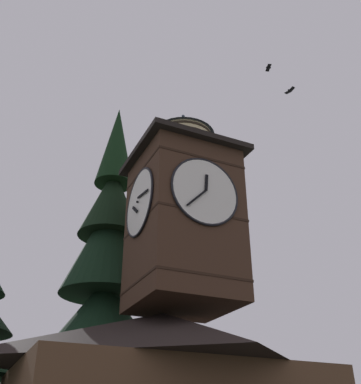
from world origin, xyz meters
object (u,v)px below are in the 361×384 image
clock_tower (183,211)px  moon (182,332)px  flying_bird_low (268,68)px  pine_tree_behind (104,306)px  flying_bird_high (290,91)px

clock_tower → moon: clock_tower is taller
clock_tower → flying_bird_low: 10.52m
pine_tree_behind → clock_tower: bearing=111.3°
pine_tree_behind → moon: (-16.99, -27.81, 5.27)m
flying_bird_high → flying_bird_low: bearing=-17.2°
clock_tower → flying_bird_high: (-5.78, 1.15, 7.81)m
moon → flying_bird_low: size_ratio=3.51×
pine_tree_behind → flying_bird_high: pine_tree_behind is taller
pine_tree_behind → moon: bearing=-121.4°
flying_bird_high → clock_tower: bearing=-11.3°
pine_tree_behind → moon: 33.01m
clock_tower → flying_bird_low: size_ratio=15.63×
flying_bird_high → flying_bird_low: 1.84m
clock_tower → pine_tree_behind: 5.98m
moon → clock_tower: bearing=65.0°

